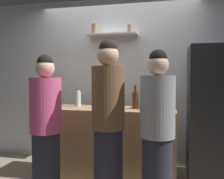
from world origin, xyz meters
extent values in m
cube|color=white|center=(0.00, 1.25, 1.30)|extent=(4.80, 0.10, 2.60)
cube|color=silver|center=(-0.07, 1.09, 2.01)|extent=(0.79, 0.22, 0.02)
cylinder|color=olive|center=(-0.34, 1.09, 2.11)|extent=(0.09, 0.09, 0.16)
cylinder|color=olive|center=(0.21, 1.09, 2.08)|extent=(0.07, 0.07, 0.12)
cube|color=black|center=(1.35, 0.85, 0.88)|extent=(0.59, 0.65, 1.77)
cube|color=#9E7A51|center=(0.06, 0.54, 0.47)|extent=(1.67, 0.62, 0.94)
cube|color=gray|center=(0.66, 0.48, 0.96)|extent=(0.34, 0.24, 0.05)
cylinder|color=#B2B2B7|center=(0.03, 0.52, 1.00)|extent=(0.09, 0.09, 0.12)
cylinder|color=silver|center=(0.02, 0.51, 1.07)|extent=(0.03, 0.04, 0.18)
cylinder|color=silver|center=(0.03, 0.51, 1.07)|extent=(0.03, 0.01, 0.18)
cylinder|color=silver|center=(0.01, 0.53, 1.06)|extent=(0.01, 0.01, 0.18)
cylinder|color=silver|center=(0.03, 0.52, 1.07)|extent=(0.03, 0.03, 0.19)
cylinder|color=silver|center=(0.04, 0.50, 1.07)|extent=(0.01, 0.01, 0.18)
cylinder|color=silver|center=(0.03, 0.51, 1.06)|extent=(0.03, 0.01, 0.16)
cylinder|color=silver|center=(0.03, 0.51, 1.06)|extent=(0.01, 0.01, 0.17)
cylinder|color=#19471E|center=(0.70, 0.72, 1.05)|extent=(0.07, 0.07, 0.22)
cylinder|color=#19471E|center=(0.70, 0.72, 1.21)|extent=(0.03, 0.03, 0.10)
cylinder|color=black|center=(0.70, 0.72, 1.27)|extent=(0.03, 0.03, 0.02)
cylinder|color=#B2BFB2|center=(0.84, 0.65, 1.03)|extent=(0.08, 0.08, 0.18)
cylinder|color=#B2BFB2|center=(0.84, 0.65, 1.16)|extent=(0.03, 0.03, 0.08)
cylinder|color=#333333|center=(0.84, 0.65, 1.21)|extent=(0.04, 0.04, 0.02)
cylinder|color=#472814|center=(0.38, 0.54, 1.05)|extent=(0.08, 0.08, 0.21)
cylinder|color=#472814|center=(0.38, 0.54, 1.19)|extent=(0.03, 0.03, 0.08)
cylinder|color=maroon|center=(0.38, 0.54, 1.24)|extent=(0.04, 0.04, 0.02)
cylinder|color=silver|center=(-0.46, 0.65, 1.04)|extent=(0.08, 0.08, 0.21)
cylinder|color=silver|center=(-0.46, 0.65, 1.16)|extent=(0.05, 0.05, 0.03)
cylinder|color=blue|center=(-0.46, 0.65, 1.18)|extent=(0.05, 0.05, 0.02)
cylinder|color=#262633|center=(-0.49, -0.24, 0.38)|extent=(0.30, 0.30, 0.75)
cylinder|color=#D14C7F|center=(-0.49, -0.24, 1.05)|extent=(0.34, 0.34, 0.60)
sphere|color=#D8AD8C|center=(-0.49, -0.24, 1.45)|extent=(0.20, 0.20, 0.20)
sphere|color=black|center=(-0.49, -0.24, 1.51)|extent=(0.17, 0.17, 0.17)
cylinder|color=#262633|center=(0.70, -0.23, 0.38)|extent=(0.30, 0.30, 0.76)
cylinder|color=gray|center=(0.70, -0.23, 1.06)|extent=(0.34, 0.34, 0.60)
sphere|color=#D8AD8C|center=(0.70, -0.23, 1.47)|extent=(0.21, 0.21, 0.21)
sphere|color=black|center=(0.70, -0.23, 1.53)|extent=(0.18, 0.18, 0.18)
cylinder|color=#262633|center=(0.20, -0.22, 0.41)|extent=(0.30, 0.30, 0.82)
cylinder|color=brown|center=(0.20, -0.22, 1.14)|extent=(0.34, 0.34, 0.65)
sphere|color=#D8AD8C|center=(0.20, -0.22, 1.57)|extent=(0.22, 0.22, 0.22)
sphere|color=black|center=(0.20, -0.22, 1.64)|extent=(0.19, 0.19, 0.19)
camera|label=1|loc=(0.83, -2.72, 1.34)|focal=40.50mm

